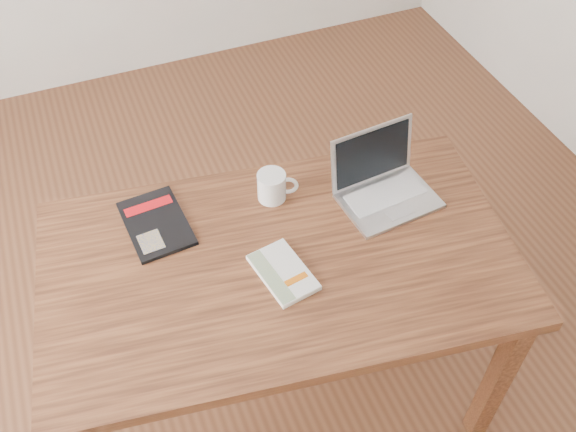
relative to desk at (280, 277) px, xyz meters
name	(u,v)px	position (x,y,z in m)	size (l,w,h in m)	color
room	(160,61)	(-0.22, 0.19, 0.69)	(4.04, 4.04, 2.70)	brown
desk	(280,277)	(0.00, 0.00, 0.00)	(1.47, 0.97, 0.75)	#572F1A
white_guidebook	(283,272)	(-0.01, -0.06, 0.10)	(0.16, 0.22, 0.02)	silver
black_guidebook	(156,223)	(-0.30, 0.26, 0.10)	(0.19, 0.27, 0.01)	black
laptop	(383,184)	(0.39, 0.12, 0.13)	(0.31, 0.26, 0.20)	silver
coffee_mug	(273,186)	(0.07, 0.24, 0.14)	(0.13, 0.09, 0.10)	white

